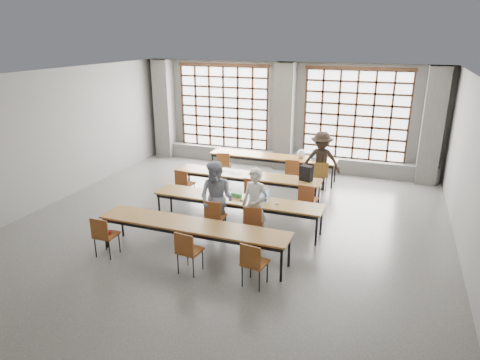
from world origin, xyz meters
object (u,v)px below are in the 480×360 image
object	(u,v)px
laptop_back	(317,157)
red_pouch	(106,233)
chair_mid_right	(307,197)
chair_front_right	(253,220)
chair_mid_centre	(253,190)
chair_near_mid	(188,248)
chair_back_mid	(293,170)
chair_near_right	(253,260)
student_female	(217,199)
student_back	(321,161)
chair_mid_left	(184,182)
chair_near_left	(104,233)
plastic_bag	(301,154)
chair_back_left	(224,163)
desk_row_d	(193,227)
desk_row_a	(272,158)
green_box	(236,195)
laptop_front	(261,197)
mouse	(276,203)
chair_back_right	(320,173)
desk_row_c	(237,201)
student_male	(255,205)
phone	(243,201)
desk_row_b	(247,177)
backpack	(306,173)
chair_front_left	(215,214)

from	to	relation	value
laptop_back	red_pouch	xyz separation A→B (m)	(-3.14, -6.08, -0.29)
chair_mid_right	chair_front_right	distance (m)	1.94
chair_mid_centre	chair_near_mid	size ratio (longest dim) A/B	1.00
chair_back_mid	chair_near_right	distance (m)	5.46
student_female	student_back	distance (m)	4.14
chair_mid_left	laptop_back	world-z (taller)	laptop_back
chair_near_left	student_back	xyz separation A→B (m)	(3.38, 5.55, 0.33)
laptop_back	plastic_bag	xyz separation A→B (m)	(-0.46, -0.06, 0.08)
chair_back_left	chair_mid_left	world-z (taller)	same
chair_mid_left	chair_mid_centre	bearing A→B (deg)	0.02
desk_row_d	student_back	distance (m)	5.21
chair_back_left	chair_front_right	xyz separation A→B (m)	(2.25, -3.79, 0.00)
desk_row_a	red_pouch	bearing A→B (deg)	-106.61
chair_back_left	green_box	size ratio (longest dim) A/B	3.52
student_female	red_pouch	distance (m)	2.44
laptop_back	chair_near_left	bearing A→B (deg)	-117.01
chair_near_left	student_female	world-z (taller)	student_female
desk_row_d	chair_near_right	xyz separation A→B (m)	(1.49, -0.63, -0.13)
chair_mid_left	chair_near_right	bearing A→B (deg)	-47.26
desk_row_a	laptop_front	size ratio (longest dim) A/B	10.39
chair_near_right	mouse	distance (m)	2.26
chair_mid_left	chair_near_left	world-z (taller)	same
chair_near_right	plastic_bag	xyz separation A→B (m)	(-0.51, 6.10, 0.34)
red_pouch	student_back	bearing A→B (deg)	58.29
chair_front_right	chair_back_left	bearing A→B (deg)	120.63
desk_row_d	chair_back_right	xyz separation A→B (m)	(1.71, 4.80, -0.13)
desk_row_c	mouse	world-z (taller)	mouse
student_male	green_box	xyz separation A→B (m)	(-0.65, 0.58, -0.06)
chair_back_left	chair_front_right	distance (m)	4.41
laptop_front	phone	distance (m)	0.42
desk_row_b	green_box	size ratio (longest dim) A/B	16.00
desk_row_d	laptop_back	size ratio (longest dim) A/B	9.77
chair_back_left	student_female	size ratio (longest dim) A/B	0.51
chair_back_right	laptop_back	xyz separation A→B (m)	(-0.26, 0.73, 0.25)
chair_back_right	phone	size ratio (longest dim) A/B	6.77
plastic_bag	red_pouch	xyz separation A→B (m)	(-2.68, -6.03, -0.37)
laptop_back	desk_row_b	bearing A→B (deg)	-124.72
chair_back_left	backpack	world-z (taller)	backpack
desk_row_c	mouse	distance (m)	0.95
desk_row_a	chair_back_mid	world-z (taller)	chair_back_mid
desk_row_b	mouse	xyz separation A→B (m)	(1.32, -1.78, 0.08)
desk_row_d	chair_back_mid	distance (m)	4.88
chair_front_right	chair_front_left	bearing A→B (deg)	-179.95
chair_near_left	green_box	xyz separation A→B (m)	(1.98, 2.34, 0.24)
green_box	red_pouch	xyz separation A→B (m)	(-1.98, -2.26, -0.28)
chair_front_left	green_box	xyz separation A→B (m)	(0.25, 0.71, 0.24)
chair_front_right	student_male	world-z (taller)	student_male
laptop_front	green_box	size ratio (longest dim) A/B	1.54
chair_mid_centre	student_male	world-z (taller)	student_male
desk_row_c	chair_back_mid	xyz separation A→B (m)	(0.55, 3.16, -0.13)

